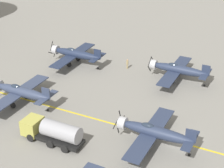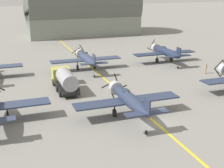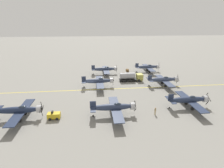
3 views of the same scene
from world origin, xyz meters
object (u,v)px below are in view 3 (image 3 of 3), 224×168
at_px(airplane_mid_right, 114,107).
at_px(fuel_tanker, 131,77).
at_px(ground_crew_walking, 155,111).
at_px(tow_tractor, 54,115).
at_px(airplane_mid_left, 105,69).
at_px(airplane_far_right, 189,100).
at_px(airplane_mid_center, 99,81).
at_px(traffic_cone, 123,73).
at_px(airplane_far_left, 148,67).
at_px(airplane_far_center, 163,80).
at_px(airplane_near_right, 19,110).
at_px(supply_crate_by_tanker, 127,70).

xyz_separation_m(airplane_mid_right, fuel_tanker, (-22.63, 8.60, -0.50)).
bearing_deg(fuel_tanker, ground_crew_walking, 1.12).
bearing_deg(tow_tractor, airplane_mid_left, 157.89).
bearing_deg(airplane_mid_right, airplane_far_right, 85.83).
xyz_separation_m(airplane_mid_center, traffic_cone, (-14.09, 10.28, -1.74)).
distance_m(airplane_far_right, airplane_far_left, 31.62).
xyz_separation_m(airplane_mid_center, airplane_far_right, (16.05, 20.74, -0.00)).
xyz_separation_m(ground_crew_walking, traffic_cone, (-32.63, -1.50, -0.68)).
bearing_deg(airplane_mid_left, airplane_far_center, 59.62).
bearing_deg(airplane_far_right, fuel_tanker, -143.20).
xyz_separation_m(airplane_far_right, fuel_tanker, (-20.76, -9.42, -0.50)).
distance_m(airplane_near_right, traffic_cone, 41.58).
bearing_deg(traffic_cone, fuel_tanker, 6.37).
xyz_separation_m(supply_crate_by_tanker, traffic_cone, (2.75, -2.08, -0.23)).
distance_m(airplane_near_right, airplane_mid_left, 37.10).
distance_m(airplane_far_center, supply_crate_by_tanker, 19.56).
relative_size(airplane_mid_right, airplane_mid_center, 1.00).
distance_m(airplane_far_center, fuel_tanker, 10.78).
height_order(airplane_near_right, airplane_mid_left, airplane_near_right).
bearing_deg(airplane_mid_right, airplane_far_center, 123.67).
bearing_deg(airplane_far_right, airplane_far_center, -166.86).
relative_size(supply_crate_by_tanker, traffic_cone, 2.22).
distance_m(airplane_mid_center, tow_tractor, 20.60).
xyz_separation_m(fuel_tanker, traffic_cone, (-9.38, -1.05, -1.24)).
height_order(airplane_mid_center, supply_crate_by_tanker, airplane_mid_center).
bearing_deg(airplane_mid_right, ground_crew_walking, 75.96).
distance_m(airplane_far_center, traffic_cone, 18.21).
xyz_separation_m(airplane_far_right, ground_crew_walking, (2.49, -8.97, -1.06)).
xyz_separation_m(airplane_near_right, airplane_mid_left, (-31.20, 20.06, -0.00)).
bearing_deg(fuel_tanker, traffic_cone, -173.63).
bearing_deg(tow_tractor, airplane_mid_center, 150.76).
xyz_separation_m(fuel_tanker, tow_tractor, (22.65, -21.37, -0.72)).
distance_m(airplane_mid_center, airplane_far_right, 26.23).
relative_size(airplane_mid_center, ground_crew_walking, 6.87).
relative_size(fuel_tanker, supply_crate_by_tanker, 6.54).
distance_m(airplane_far_left, ground_crew_walking, 35.22).
xyz_separation_m(airplane_near_right, airplane_far_center, (-16.30, 37.65, -0.00)).
xyz_separation_m(airplane_mid_right, airplane_mid_center, (-17.92, -2.73, 0.00)).
bearing_deg(supply_crate_by_tanker, traffic_cone, -37.02).
distance_m(airplane_mid_right, supply_crate_by_tanker, 36.10).
relative_size(airplane_far_left, ground_crew_walking, 6.87).
bearing_deg(airplane_far_right, tow_tractor, -74.10).
distance_m(airplane_mid_right, ground_crew_walking, 9.13).
distance_m(airplane_far_left, supply_crate_by_tanker, 8.34).
bearing_deg(airplane_mid_right, airplane_near_right, -102.30).
bearing_deg(ground_crew_walking, airplane_mid_left, -164.86).
relative_size(airplane_near_right, fuel_tanker, 1.50).
relative_size(airplane_mid_left, airplane_mid_center, 1.00).
bearing_deg(airplane_far_left, airplane_mid_left, -73.42).
bearing_deg(airplane_far_left, tow_tractor, -30.70).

